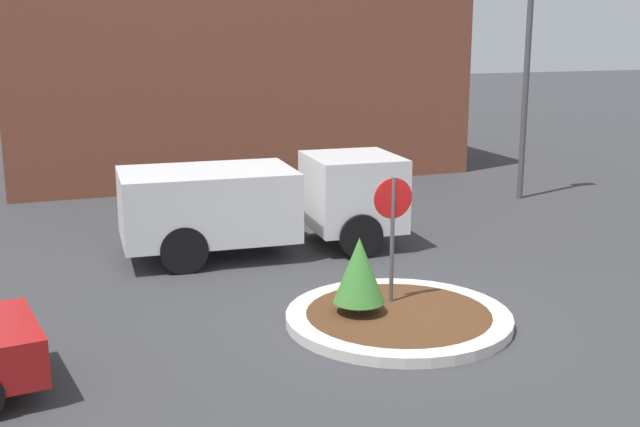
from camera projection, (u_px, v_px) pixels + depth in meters
ground_plane at (398, 323)px, 12.80m from camera, size 120.00×120.00×0.00m
traffic_island at (398, 318)px, 12.78m from camera, size 3.61×3.61×0.17m
stop_sign at (393, 220)px, 12.99m from camera, size 0.67×0.07×2.27m
island_shrub at (359, 270)px, 12.62m from camera, size 0.82×0.82×1.23m
utility_truck at (262, 201)px, 16.55m from camera, size 5.87×2.47×1.96m
storefront_building at (231, 58)px, 25.57m from camera, size 13.95×6.07×7.24m
light_pole at (528, 45)px, 21.16m from camera, size 0.70×0.30×7.12m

